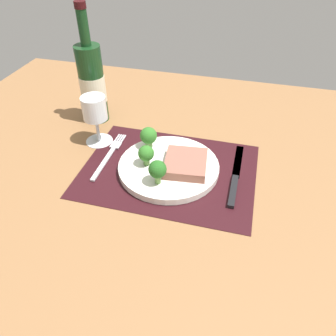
{
  "coord_description": "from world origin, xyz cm",
  "views": [
    {
      "loc": [
        15.01,
        -57.6,
        49.71
      ],
      "look_at": [
        0.19,
        -1.35,
        1.9
      ],
      "focal_mm": 35.05,
      "sensor_mm": 36.0,
      "label": 1
    }
  ],
  "objects_px": {
    "steak": "(185,164)",
    "knife": "(235,178)",
    "plate": "(169,167)",
    "wine_glass": "(95,112)",
    "wine_bottle": "(92,83)",
    "fork": "(109,155)"
  },
  "relations": [
    {
      "from": "plate",
      "to": "steak",
      "type": "distance_m",
      "value": 0.04
    },
    {
      "from": "plate",
      "to": "wine_bottle",
      "type": "distance_m",
      "value": 0.33
    },
    {
      "from": "plate",
      "to": "wine_glass",
      "type": "relative_size",
      "value": 1.83
    },
    {
      "from": "plate",
      "to": "fork",
      "type": "relative_size",
      "value": 1.23
    },
    {
      "from": "steak",
      "to": "wine_bottle",
      "type": "height_order",
      "value": "wine_bottle"
    },
    {
      "from": "fork",
      "to": "wine_glass",
      "type": "height_order",
      "value": "wine_glass"
    },
    {
      "from": "knife",
      "to": "wine_glass",
      "type": "distance_m",
      "value": 0.38
    },
    {
      "from": "wine_bottle",
      "to": "wine_glass",
      "type": "height_order",
      "value": "wine_bottle"
    },
    {
      "from": "plate",
      "to": "wine_bottle",
      "type": "xyz_separation_m",
      "value": [
        -0.26,
        0.18,
        0.1
      ]
    },
    {
      "from": "plate",
      "to": "wine_bottle",
      "type": "bearing_deg",
      "value": 145.8
    },
    {
      "from": "plate",
      "to": "wine_bottle",
      "type": "relative_size",
      "value": 0.75
    },
    {
      "from": "wine_glass",
      "to": "wine_bottle",
      "type": "bearing_deg",
      "value": 116.44
    },
    {
      "from": "fork",
      "to": "wine_bottle",
      "type": "xyz_separation_m",
      "value": [
        -0.1,
        0.16,
        0.11
      ]
    },
    {
      "from": "wine_bottle",
      "to": "wine_glass",
      "type": "xyz_separation_m",
      "value": [
        0.05,
        -0.11,
        -0.02
      ]
    },
    {
      "from": "plate",
      "to": "wine_glass",
      "type": "height_order",
      "value": "wine_glass"
    },
    {
      "from": "fork",
      "to": "wine_bottle",
      "type": "relative_size",
      "value": 0.61
    },
    {
      "from": "wine_glass",
      "to": "knife",
      "type": "bearing_deg",
      "value": -10.26
    },
    {
      "from": "steak",
      "to": "knife",
      "type": "distance_m",
      "value": 0.12
    },
    {
      "from": "fork",
      "to": "knife",
      "type": "xyz_separation_m",
      "value": [
        0.31,
        -0.01,
        0.0
      ]
    },
    {
      "from": "plate",
      "to": "knife",
      "type": "distance_m",
      "value": 0.16
    },
    {
      "from": "wine_bottle",
      "to": "wine_glass",
      "type": "distance_m",
      "value": 0.12
    },
    {
      "from": "steak",
      "to": "knife",
      "type": "bearing_deg",
      "value": 4.63
    }
  ]
}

